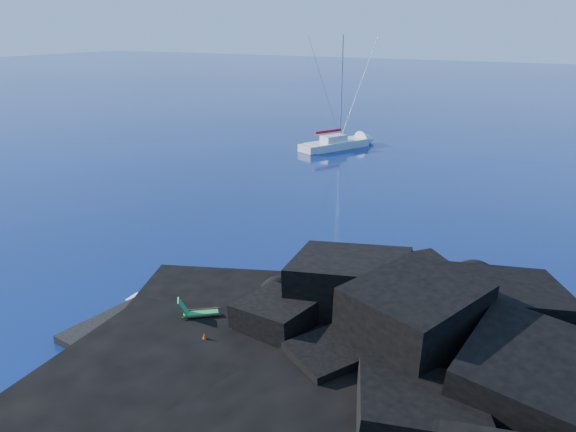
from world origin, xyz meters
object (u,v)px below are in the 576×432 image
deck_chair (201,308)px  sunbather (240,330)px  sailboat (337,148)px  marker_cone (205,339)px

deck_chair → sunbather: size_ratio=0.96×
sunbather → sailboat: bearing=92.0°
sailboat → marker_cone: sailboat is taller
sailboat → sunbather: sailboat is taller
marker_cone → deck_chair: bearing=131.9°
sailboat → sunbather: (12.72, -37.55, 0.53)m
deck_chair → sunbather: 2.17m
sailboat → deck_chair: sailboat is taller
sunbather → marker_cone: bearing=-134.8°
marker_cone → sunbather: bearing=61.9°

